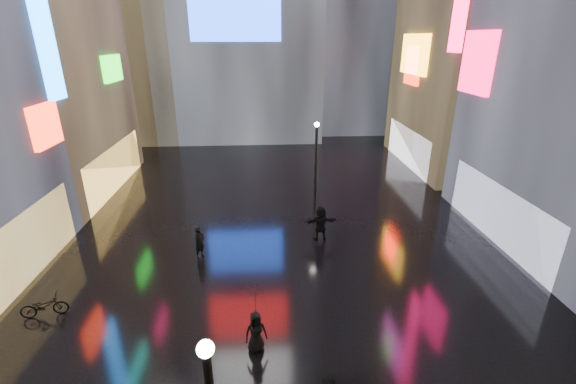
{
  "coord_description": "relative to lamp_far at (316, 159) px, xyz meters",
  "views": [
    {
      "loc": [
        -0.78,
        -0.02,
        9.85
      ],
      "look_at": [
        0.0,
        12.0,
        5.0
      ],
      "focal_mm": 24.0,
      "sensor_mm": 36.0,
      "label": 1
    }
  ],
  "objects": [
    {
      "name": "ground",
      "position": [
        -2.4,
        -2.47,
        -2.94
      ],
      "size": [
        140.0,
        140.0,
        0.0
      ],
      "primitive_type": "plane",
      "color": "black",
      "rests_on": "ground"
    },
    {
      "name": "building_left_far",
      "position": [
        -18.38,
        3.53,
        8.04
      ],
      "size": [
        10.28,
        12.0,
        22.0
      ],
      "color": "black",
      "rests_on": "ground"
    },
    {
      "name": "tower_flank_left",
      "position": [
        -16.4,
        19.53,
        10.06
      ],
      "size": [
        10.0,
        10.0,
        26.0
      ],
      "primitive_type": "cube",
      "color": "black",
      "rests_on": "ground"
    },
    {
      "name": "lamp_far",
      "position": [
        0.0,
        0.0,
        0.0
      ],
      "size": [
        0.3,
        0.3,
        5.2
      ],
      "color": "black",
      "rests_on": "ground"
    },
    {
      "name": "pedestrian_4",
      "position": [
        -3.59,
        -12.33,
        -2.18
      ],
      "size": [
        0.83,
        0.64,
        1.52
      ],
      "primitive_type": "imported",
      "rotation": [
        0.0,
        0.0,
        0.23
      ],
      "color": "black",
      "rests_on": "ground"
    },
    {
      "name": "pedestrian_5",
      "position": [
        -0.35,
        -4.82,
        -2.02
      ],
      "size": [
        1.76,
        0.66,
        1.86
      ],
      "primitive_type": "imported",
      "rotation": [
        0.0,
        0.0,
        3.21
      ],
      "color": "black",
      "rests_on": "ground"
    },
    {
      "name": "pedestrian_6",
      "position": [
        -6.34,
        -6.2,
        -2.14
      ],
      "size": [
        0.66,
        0.7,
        1.61
      ],
      "primitive_type": "imported",
      "rotation": [
        0.0,
        0.0,
        0.94
      ],
      "color": "black",
      "rests_on": "ground"
    },
    {
      "name": "umbrella_2",
      "position": [
        -3.59,
        -12.33,
        -0.95
      ],
      "size": [
        1.36,
        1.35,
        0.94
      ],
      "primitive_type": "imported",
      "rotation": [
        0.0,
        0.0,
        5.11
      ],
      "color": "black",
      "rests_on": "pedestrian_4"
    },
    {
      "name": "bicycle",
      "position": [
        -11.6,
        -10.08,
        -2.5
      ],
      "size": [
        1.75,
        0.88,
        0.88
      ],
      "primitive_type": "imported",
      "rotation": [
        0.0,
        0.0,
        1.76
      ],
      "color": "black",
      "rests_on": "ground"
    }
  ]
}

